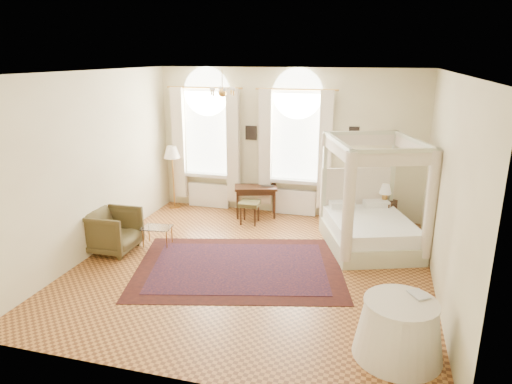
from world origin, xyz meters
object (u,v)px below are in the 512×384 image
armchair (113,231)px  coffee_table (157,229)px  canopy_bed (370,224)px  nightstand (382,215)px  side_table (399,329)px  stool (250,205)px  floor_lamp (172,155)px  writing_desk (256,191)px

armchair → coffee_table: bearing=-55.7°
canopy_bed → armchair: canopy_bed is taller
nightstand → side_table: side_table is taller
nightstand → stool: bearing=-172.6°
stool → side_table: bearing=-52.7°
canopy_bed → floor_lamp: bearing=164.9°
canopy_bed → nightstand: 1.07m
stool → coffee_table: 2.15m
stool → nightstand: bearing=7.4°
canopy_bed → writing_desk: (-2.57, 1.15, 0.13)m
nightstand → coffee_table: size_ratio=1.11×
coffee_table → floor_lamp: floor_lamp is taller
stool → armchair: size_ratio=0.55×
canopy_bed → side_table: (0.44, -3.29, -0.12)m
canopy_bed → writing_desk: size_ratio=2.23×
stool → armchair: (-2.06, -2.10, -0.01)m
canopy_bed → stool: canopy_bed is taller
stool → coffee_table: bearing=-130.4°
stool → side_table: size_ratio=0.45×
writing_desk → floor_lamp: bearing=177.2°
nightstand → floor_lamp: bearing=177.5°
stool → floor_lamp: (-2.06, 0.58, 0.88)m
canopy_bed → floor_lamp: (-4.64, 1.25, 0.81)m
floor_lamp → writing_desk: bearing=-2.8°
canopy_bed → coffee_table: 4.09m
nightstand → armchair: armchair is taller
nightstand → armchair: bearing=-153.1°
writing_desk → stool: writing_desk is taller
canopy_bed → armchair: (-4.64, -1.43, -0.07)m
canopy_bed → armchair: bearing=-162.9°
armchair → floor_lamp: bearing=-0.7°
stool → side_table: side_table is taller
nightstand → stool: size_ratio=1.32×
armchair → side_table: bearing=-110.7°
coffee_table → side_table: 4.99m
nightstand → side_table: 4.33m
writing_desk → coffee_table: writing_desk is taller
armchair → floor_lamp: 2.82m
writing_desk → coffee_table: bearing=-123.6°
nightstand → armchair: size_ratio=0.73×
stool → armchair: 2.95m
nightstand → side_table: size_ratio=0.60×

